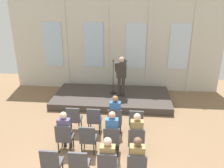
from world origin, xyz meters
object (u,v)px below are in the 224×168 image
Objects in this scene: chair_r1_c1 at (88,137)px; chair_r2_c0 at (52,162)px; chair_r2_c3 at (137,167)px; chair_r2_c2 at (108,165)px; chair_r0_c0 at (74,118)px; chair_r1_c2 at (112,139)px; speaker at (121,74)px; chair_r2_c1 at (79,164)px; audience_r2_c3 at (137,158)px; audience_r1_c2 at (112,130)px; chair_r0_c2 at (115,119)px; chair_r1_c3 at (136,140)px; mic_stand at (113,86)px; audience_r0_c2 at (115,112)px; chair_r0_c1 at (94,119)px; chair_r0_c3 at (136,120)px; audience_r2_c2 at (108,157)px; audience_r1_c3 at (136,132)px; chair_r1_c0 at (64,136)px; audience_r1_c0 at (65,129)px.

chair_r2_c0 is (-0.70, -1.12, 0.00)m from chair_r1_c1.
chair_r2_c2 is at bearing 180.00° from chair_r2_c3.
chair_r1_c2 is (1.40, -1.12, 0.00)m from chair_r0_c0.
chair_r0_c0 is 1.79m from chair_r1_c2.
chair_r2_c1 is (-0.76, -4.79, -0.79)m from speaker.
chair_r0_c0 is 0.71× the size of audience_r2_c3.
audience_r1_c2 is at bearing -36.72° from chair_r0_c0.
chair_r1_c3 is (0.70, -1.12, 0.00)m from chair_r0_c2.
audience_r0_c2 is at bearing -83.65° from mic_stand.
audience_r0_c2 is (0.70, 0.08, 0.23)m from chair_r0_c1.
chair_r2_c3 is at bearing -58.05° from chair_r0_c1.
chair_r2_c3 is (1.00, -5.06, -0.10)m from mic_stand.
audience_r2_c3 is (0.70, -2.24, -0.02)m from audience_r0_c2.
chair_r2_c2 is at bearing -90.00° from chair_r0_c2.
chair_r0_c1 is 0.68× the size of audience_r1_c2.
chair_r1_c1 is 0.71× the size of audience_r2_c3.
chair_r2_c3 is (0.70, -2.32, -0.23)m from audience_r0_c2.
speaker is at bearing 97.66° from audience_r2_c3.
chair_r0_c0 is at bearing 180.00° from chair_r0_c3.
chair_r0_c2 is at bearing -90.00° from audience_r0_c2.
mic_stand is 1.65× the size of chair_r1_c3.
audience_r2_c2 is at bearing -86.50° from mic_stand.
audience_r1_c3 is (-0.00, 0.08, 0.22)m from chair_r1_c3.
chair_r0_c3 is at bearing 58.05° from chair_r2_c1.
speaker is at bearing 88.53° from chair_r0_c2.
chair_r1_c2 is at bearing -90.00° from audience_r0_c2.
mic_stand reaches higher than chair_r1_c3.
chair_r1_c3 is (1.00, -3.93, -0.10)m from mic_stand.
chair_r0_c1 is at bearing 121.95° from chair_r2_c3.
audience_r2_c2 is 0.97× the size of audience_r2_c3.
chair_r1_c3 is (2.10, 0.00, 0.00)m from chair_r1_c0.
chair_r2_c0 is 1.00× the size of chair_r2_c1.
audience_r1_c0 is at bearing 90.00° from chair_r1_c0.
audience_r2_c2 is at bearing -90.00° from audience_r1_c2.
mic_stand is 5.07m from chair_r2_c2.
audience_r1_c2 reaches higher than audience_r0_c2.
audience_r1_c0 is (0.00, 0.08, 0.19)m from chair_r1_c0.
chair_r1_c0 is at bearing -177.83° from audience_r1_c3.
audience_r1_c0 is 1.22m from chair_r2_c0.
speaker is 1.28× the size of audience_r0_c2.
chair_r0_c1 and chair_r1_c3 have the same top height.
audience_r2_c3 reaches higher than chair_r0_c1.
audience_r2_c2 is (0.00, 0.08, 0.18)m from chair_r2_c2.
speaker is at bearing 100.00° from audience_r1_c3.
chair_r0_c3 is at bearing -6.41° from audience_r0_c2.
audience_r2_c2 is at bearing 6.80° from chair_r2_c1.
chair_r0_c3 is 2.38m from chair_r1_c0.
chair_r0_c3 is 2.17m from audience_r2_c3.
chair_r2_c1 is at bearing -121.95° from chair_r1_c2.
chair_r2_c1 and chair_r2_c2 have the same top height.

